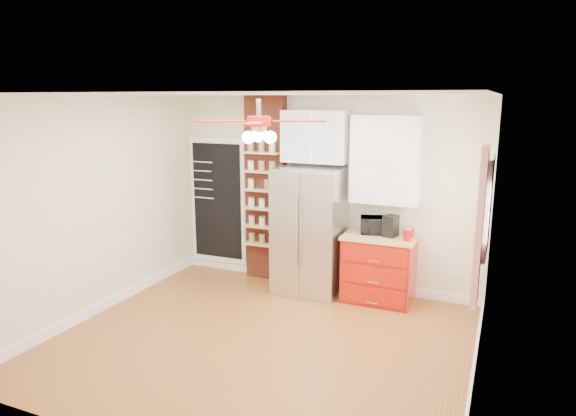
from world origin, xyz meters
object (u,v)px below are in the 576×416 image
at_px(ceiling_fan, 259,122).
at_px(coffee_maker, 391,226).
at_px(red_cabinet, 379,268).
at_px(pantry_jar_oats, 251,184).
at_px(fridge, 310,231).
at_px(canister_left, 407,235).
at_px(toaster_oven, 376,225).

distance_m(ceiling_fan, coffee_maker, 2.42).
bearing_deg(red_cabinet, coffee_maker, 1.16).
relative_size(red_cabinet, pantry_jar_oats, 6.77).
distance_m(fridge, canister_left, 1.35).
bearing_deg(ceiling_fan, pantry_jar_oats, 119.94).
xyz_separation_m(ceiling_fan, canister_left, (1.29, 1.56, -1.45)).
height_order(ceiling_fan, canister_left, ceiling_fan).
bearing_deg(coffee_maker, fridge, -161.91).
height_order(toaster_oven, canister_left, toaster_oven).
bearing_deg(red_cabinet, pantry_jar_oats, 177.38).
distance_m(coffee_maker, pantry_jar_oats, 2.11).
height_order(canister_left, pantry_jar_oats, pantry_jar_oats).
height_order(fridge, red_cabinet, fridge).
bearing_deg(pantry_jar_oats, fridge, -8.15).
distance_m(toaster_oven, coffee_maker, 0.23).
bearing_deg(fridge, canister_left, -3.02).
bearing_deg(canister_left, fridge, 176.98).
bearing_deg(red_cabinet, toaster_oven, 137.35).
height_order(ceiling_fan, pantry_jar_oats, ceiling_fan).
height_order(fridge, coffee_maker, fridge).
bearing_deg(pantry_jar_oats, coffee_maker, -2.38).
height_order(red_cabinet, ceiling_fan, ceiling_fan).
bearing_deg(ceiling_fan, red_cabinet, 61.29).
bearing_deg(coffee_maker, canister_left, -12.01).
distance_m(toaster_oven, pantry_jar_oats, 1.91).
height_order(coffee_maker, canister_left, coffee_maker).
bearing_deg(fridge, red_cabinet, 2.95).
xyz_separation_m(toaster_oven, canister_left, (0.45, -0.20, -0.04)).
bearing_deg(pantry_jar_oats, red_cabinet, -2.62).
bearing_deg(canister_left, coffee_maker, 152.63).
distance_m(red_cabinet, toaster_oven, 0.57).
bearing_deg(toaster_oven, ceiling_fan, -131.85).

